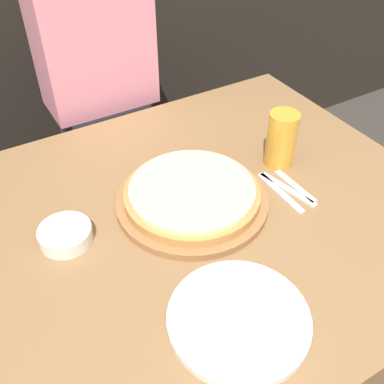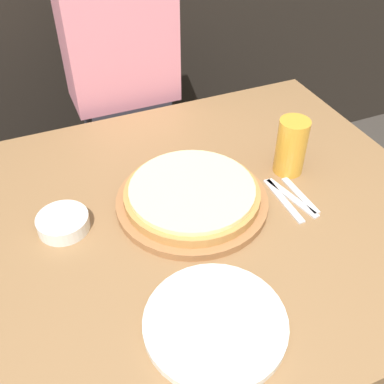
{
  "view_description": "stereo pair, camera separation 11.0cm",
  "coord_description": "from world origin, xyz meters",
  "px_view_note": "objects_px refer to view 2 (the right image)",
  "views": [
    {
      "loc": [
        -0.37,
        -0.68,
        1.48
      ],
      "look_at": [
        0.05,
        0.03,
        0.76
      ],
      "focal_mm": 42.0,
      "sensor_mm": 36.0,
      "label": 1
    },
    {
      "loc": [
        -0.27,
        -0.73,
        1.48
      ],
      "look_at": [
        0.05,
        0.03,
        0.76
      ],
      "focal_mm": 42.0,
      "sensor_mm": 36.0,
      "label": 2
    }
  ],
  "objects_px": {
    "side_bowl": "(63,223)",
    "dinner_knife": "(292,198)",
    "fork": "(283,200)",
    "beer_glass": "(292,144)",
    "spoon": "(300,195)",
    "diner_person": "(126,110)",
    "dinner_plate": "(215,323)",
    "pizza_on_board": "(192,196)"
  },
  "relations": [
    {
      "from": "pizza_on_board",
      "to": "diner_person",
      "type": "relative_size",
      "value": 0.29
    },
    {
      "from": "fork",
      "to": "spoon",
      "type": "xyz_separation_m",
      "value": [
        0.05,
        0.0,
        0.0
      ]
    },
    {
      "from": "fork",
      "to": "beer_glass",
      "type": "bearing_deg",
      "value": 53.77
    },
    {
      "from": "fork",
      "to": "spoon",
      "type": "height_order",
      "value": "same"
    },
    {
      "from": "pizza_on_board",
      "to": "spoon",
      "type": "height_order",
      "value": "pizza_on_board"
    },
    {
      "from": "diner_person",
      "to": "side_bowl",
      "type": "bearing_deg",
      "value": -118.35
    },
    {
      "from": "pizza_on_board",
      "to": "side_bowl",
      "type": "relative_size",
      "value": 3.11
    },
    {
      "from": "spoon",
      "to": "diner_person",
      "type": "xyz_separation_m",
      "value": [
        -0.26,
        0.71,
        -0.08
      ]
    },
    {
      "from": "spoon",
      "to": "pizza_on_board",
      "type": "bearing_deg",
      "value": 163.42
    },
    {
      "from": "pizza_on_board",
      "to": "spoon",
      "type": "bearing_deg",
      "value": -16.58
    },
    {
      "from": "dinner_knife",
      "to": "spoon",
      "type": "xyz_separation_m",
      "value": [
        0.03,
        0.0,
        0.0
      ]
    },
    {
      "from": "spoon",
      "to": "diner_person",
      "type": "height_order",
      "value": "diner_person"
    },
    {
      "from": "side_bowl",
      "to": "fork",
      "type": "distance_m",
      "value": 0.54
    },
    {
      "from": "beer_glass",
      "to": "diner_person",
      "type": "distance_m",
      "value": 0.69
    },
    {
      "from": "pizza_on_board",
      "to": "dinner_knife",
      "type": "height_order",
      "value": "pizza_on_board"
    },
    {
      "from": "beer_glass",
      "to": "dinner_plate",
      "type": "height_order",
      "value": "beer_glass"
    },
    {
      "from": "dinner_plate",
      "to": "diner_person",
      "type": "xyz_separation_m",
      "value": [
        0.1,
        0.97,
        -0.08
      ]
    },
    {
      "from": "dinner_knife",
      "to": "spoon",
      "type": "bearing_deg",
      "value": 0.0
    },
    {
      "from": "dinner_plate",
      "to": "dinner_knife",
      "type": "height_order",
      "value": "dinner_plate"
    },
    {
      "from": "fork",
      "to": "diner_person",
      "type": "relative_size",
      "value": 0.13
    },
    {
      "from": "side_bowl",
      "to": "dinner_knife",
      "type": "distance_m",
      "value": 0.57
    },
    {
      "from": "pizza_on_board",
      "to": "beer_glass",
      "type": "relative_size",
      "value": 2.42
    },
    {
      "from": "fork",
      "to": "dinner_plate",
      "type": "bearing_deg",
      "value": -140.38
    },
    {
      "from": "dinner_plate",
      "to": "dinner_knife",
      "type": "distance_m",
      "value": 0.42
    },
    {
      "from": "pizza_on_board",
      "to": "spoon",
      "type": "xyz_separation_m",
      "value": [
        0.27,
        -0.08,
        -0.02
      ]
    },
    {
      "from": "beer_glass",
      "to": "spoon",
      "type": "xyz_separation_m",
      "value": [
        -0.03,
        -0.11,
        -0.08
      ]
    },
    {
      "from": "pizza_on_board",
      "to": "diner_person",
      "type": "distance_m",
      "value": 0.64
    },
    {
      "from": "dinner_knife",
      "to": "dinner_plate",
      "type": "bearing_deg",
      "value": -142.53
    },
    {
      "from": "fork",
      "to": "diner_person",
      "type": "distance_m",
      "value": 0.75
    },
    {
      "from": "side_bowl",
      "to": "dinner_knife",
      "type": "height_order",
      "value": "side_bowl"
    },
    {
      "from": "side_bowl",
      "to": "diner_person",
      "type": "distance_m",
      "value": 0.68
    },
    {
      "from": "spoon",
      "to": "diner_person",
      "type": "bearing_deg",
      "value": 109.99
    },
    {
      "from": "dinner_plate",
      "to": "diner_person",
      "type": "relative_size",
      "value": 0.21
    },
    {
      "from": "dinner_knife",
      "to": "diner_person",
      "type": "height_order",
      "value": "diner_person"
    },
    {
      "from": "side_bowl",
      "to": "dinner_plate",
      "type": "bearing_deg",
      "value": -60.04
    },
    {
      "from": "dinner_knife",
      "to": "beer_glass",
      "type": "bearing_deg",
      "value": 63.56
    },
    {
      "from": "beer_glass",
      "to": "side_bowl",
      "type": "distance_m",
      "value": 0.61
    },
    {
      "from": "fork",
      "to": "spoon",
      "type": "bearing_deg",
      "value": 0.0
    },
    {
      "from": "beer_glass",
      "to": "spoon",
      "type": "bearing_deg",
      "value": -104.68
    },
    {
      "from": "dinner_knife",
      "to": "spoon",
      "type": "relative_size",
      "value": 1.17
    },
    {
      "from": "beer_glass",
      "to": "dinner_plate",
      "type": "xyz_separation_m",
      "value": [
        -0.39,
        -0.36,
        -0.08
      ]
    },
    {
      "from": "fork",
      "to": "dinner_knife",
      "type": "xyz_separation_m",
      "value": [
        0.03,
        0.0,
        0.0
      ]
    }
  ]
}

